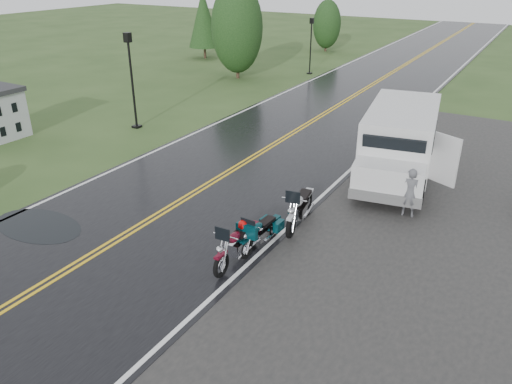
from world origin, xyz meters
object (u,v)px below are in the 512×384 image
lamp_post_near_left (132,81)px  person_at_van (410,193)px  lamp_post_far_left (311,46)px  van_white (361,160)px  motorcycle_red (221,256)px  motorcycle_silver (291,218)px  motorcycle_teal (246,242)px

lamp_post_near_left → person_at_van: bearing=-10.6°
lamp_post_far_left → van_white: bearing=-60.4°
lamp_post_near_left → lamp_post_far_left: 15.20m
motorcycle_red → motorcycle_silver: bearing=74.4°
van_white → person_at_van: van_white is taller
motorcycle_teal → lamp_post_far_left: 23.76m
motorcycle_teal → van_white: van_white is taller
motorcycle_silver → lamp_post_far_left: 22.51m
motorcycle_red → lamp_post_far_left: size_ratio=0.59×
motorcycle_silver → van_white: van_white is taller
motorcycle_red → van_white: size_ratio=0.34×
motorcycle_red → person_at_van: person_at_van is taller
motorcycle_teal → motorcycle_silver: motorcycle_silver is taller
person_at_van → lamp_post_near_left: 13.61m
motorcycle_silver → lamp_post_near_left: lamp_post_near_left is taller
lamp_post_near_left → motorcycle_red: bearing=-38.3°
motorcycle_silver → van_white: (0.62, 3.73, 0.58)m
person_at_van → lamp_post_far_left: (-11.43, 17.57, 1.07)m
person_at_van → lamp_post_near_left: lamp_post_near_left is taller
motorcycle_silver → motorcycle_red: bearing=-112.5°
motorcycle_teal → lamp_post_far_left: lamp_post_far_left is taller
motorcycle_teal → lamp_post_far_left: (-8.46, 22.17, 1.29)m
lamp_post_far_left → motorcycle_silver: bearing=-66.5°
motorcycle_red → motorcycle_teal: bearing=82.4°
motorcycle_red → person_at_van: bearing=59.0°
motorcycle_red → motorcycle_teal: 1.02m
motorcycle_silver → lamp_post_near_left: (-10.85, 5.54, 1.49)m
motorcycle_teal → motorcycle_silver: bearing=74.1°
person_at_van → lamp_post_near_left: size_ratio=0.36×
motorcycle_teal → motorcycle_silver: 1.64m
motorcycle_silver → person_at_van: 3.91m
motorcycle_silver → person_at_van: size_ratio=1.49×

